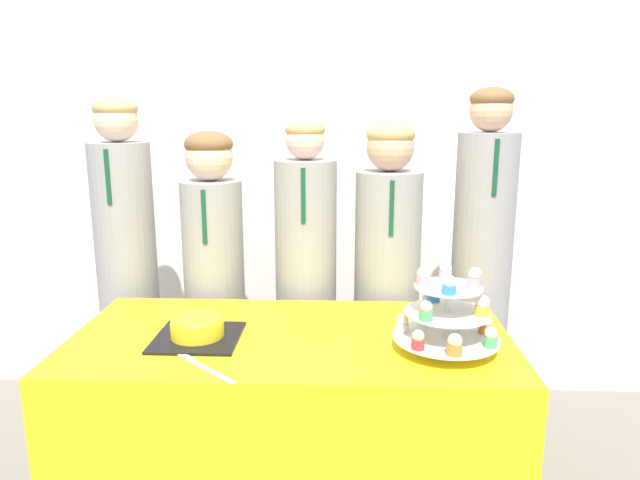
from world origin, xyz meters
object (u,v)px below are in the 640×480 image
(cake_knife, at_px, (194,362))
(student_2, at_px, (306,301))
(student_1, at_px, (215,301))
(student_4, at_px, (480,288))
(student_3, at_px, (386,301))
(student_0, at_px, (129,286))
(round_cake, at_px, (197,327))
(cupcake_stand, at_px, (448,314))

(cake_knife, xyz_separation_m, student_2, (0.29, 0.78, -0.07))
(student_1, xyz_separation_m, student_4, (1.14, 0.00, 0.07))
(cake_knife, xyz_separation_m, student_3, (0.64, 0.78, -0.06))
(student_2, distance_m, student_3, 0.35)
(student_0, bearing_deg, student_4, -0.00)
(cake_knife, relative_size, student_4, 0.14)
(student_2, bearing_deg, student_1, -180.00)
(student_1, height_order, student_4, student_4)
(round_cake, height_order, cupcake_stand, cupcake_stand)
(cupcake_stand, xyz_separation_m, student_3, (-0.14, 0.65, -0.18))
(cupcake_stand, relative_size, student_1, 0.23)
(round_cake, height_order, student_1, student_1)
(round_cake, distance_m, student_1, 0.61)
(round_cake, relative_size, cake_knife, 1.22)
(cupcake_stand, bearing_deg, student_4, 68.59)
(cake_knife, bearing_deg, student_4, 79.45)
(round_cake, xyz_separation_m, student_4, (1.07, 0.60, -0.04))
(student_1, bearing_deg, student_4, 0.00)
(round_cake, distance_m, cake_knife, 0.19)
(round_cake, xyz_separation_m, student_2, (0.32, 0.60, -0.11))
(cake_knife, bearing_deg, student_2, 112.17)
(cupcake_stand, height_order, student_1, student_1)
(round_cake, bearing_deg, student_1, 97.31)
(cake_knife, height_order, student_3, student_3)
(student_0, distance_m, student_4, 1.52)
(student_2, bearing_deg, round_cake, -118.42)
(student_4, bearing_deg, student_1, -180.00)
(student_0, bearing_deg, student_2, -0.00)
(student_3, bearing_deg, cupcake_stand, -77.77)
(cupcake_stand, height_order, student_4, student_4)
(student_3, bearing_deg, round_cake, -138.37)
(student_3, bearing_deg, student_0, -180.00)
(cake_knife, height_order, student_1, student_1)
(round_cake, bearing_deg, cake_knife, -79.18)
(cupcake_stand, bearing_deg, student_0, 152.78)
(student_0, height_order, student_2, student_0)
(cupcake_stand, bearing_deg, student_3, 102.23)
(round_cake, height_order, student_2, student_2)
(cupcake_stand, distance_m, student_1, 1.12)
(student_0, bearing_deg, cupcake_stand, -27.22)
(cake_knife, height_order, cupcake_stand, cupcake_stand)
(student_0, relative_size, student_3, 1.07)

